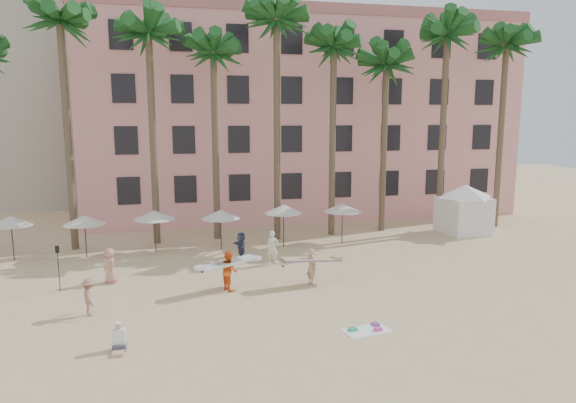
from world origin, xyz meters
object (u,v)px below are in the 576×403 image
(cabana, at_px, (464,205))
(carrier_white, at_px, (229,269))
(carrier_yellow, at_px, (312,264))
(pink_hotel, at_px, (296,120))

(cabana, xyz_separation_m, carrier_white, (-17.67, -8.72, -1.06))
(carrier_yellow, bearing_deg, pink_hotel, 78.87)
(cabana, xyz_separation_m, carrier_yellow, (-13.59, -8.81, -1.03))
(pink_hotel, height_order, carrier_white, pink_hotel)
(pink_hotel, relative_size, cabana, 7.18)
(cabana, bearing_deg, carrier_yellow, -147.05)
(pink_hotel, bearing_deg, cabana, -53.26)
(cabana, distance_m, carrier_white, 19.73)
(cabana, bearing_deg, pink_hotel, 126.74)
(pink_hotel, relative_size, carrier_white, 12.09)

